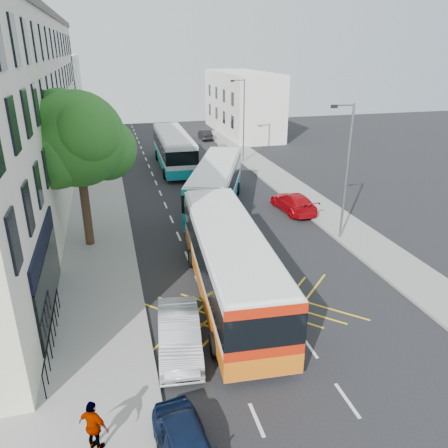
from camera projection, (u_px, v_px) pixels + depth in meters
ground at (347, 400)px, 14.59m from camera, size 120.00×120.00×0.00m
pavement_left at (91, 244)px, 25.96m from camera, size 5.00×70.00×0.15m
pavement_right at (334, 219)px, 29.79m from camera, size 3.00×70.00×0.15m
terrace_main at (1, 112)px, 30.63m from camera, size 8.30×45.00×13.50m
terrace_far at (49, 95)px, 58.61m from camera, size 8.00×20.00×10.00m
building_right at (242, 103)px, 58.69m from camera, size 6.00×18.00×8.00m
street_tree at (77, 140)px, 23.59m from camera, size 6.30×5.70×8.80m
lamp_near at (346, 166)px, 25.08m from camera, size 1.45×0.15×8.00m
lamp_far at (243, 117)px, 42.99m from camera, size 1.45×0.15×8.00m
railings at (52, 335)px, 16.75m from camera, size 0.08×5.60×1.14m
bus_near at (229, 262)px, 19.99m from camera, size 3.74×12.42×3.44m
bus_mid at (216, 185)px, 31.66m from camera, size 6.75×11.74×3.25m
bus_far at (174, 149)px, 42.35m from camera, size 3.28×12.21×3.41m
parked_car_silver at (179, 334)px, 16.76m from camera, size 2.08×4.65×1.48m
red_hatchback at (293, 202)px, 31.19m from camera, size 2.21×4.77×1.35m
distant_car_grey at (175, 145)px, 49.40m from camera, size 3.02×5.39×1.42m
distant_car_silver at (222, 149)px, 47.71m from camera, size 1.90×3.77×1.23m
distant_car_dark at (205, 135)px, 55.74m from camera, size 1.39×3.79×1.24m
pedestrian_far at (94, 426)px, 12.35m from camera, size 1.05×0.94×1.71m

